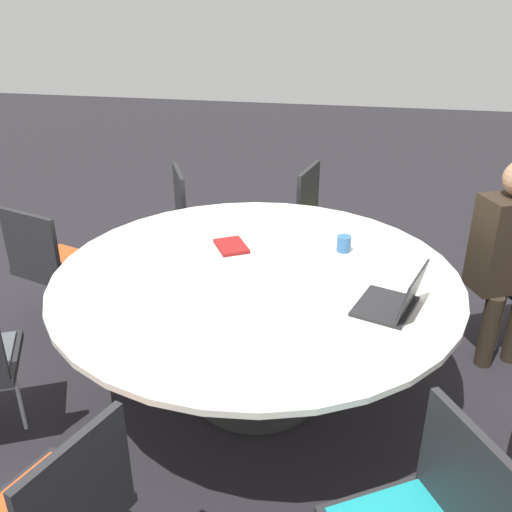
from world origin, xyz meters
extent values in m
plane|color=black|center=(0.00, 0.00, 0.00)|extent=(16.00, 16.00, 0.00)
cylinder|color=#333333|center=(0.00, 0.00, 0.01)|extent=(0.71, 0.71, 0.02)
cylinder|color=#333333|center=(0.00, 0.00, 0.36)|extent=(0.16, 0.16, 0.67)
cylinder|color=silver|center=(0.00, 0.00, 0.71)|extent=(2.03, 2.03, 0.03)
cylinder|color=silver|center=(-0.63, 1.37, 0.21)|extent=(0.02, 0.02, 0.41)
cube|color=#262628|center=(-1.35, 0.31, 0.43)|extent=(0.52, 0.51, 0.04)
cube|color=olive|center=(-1.35, 0.31, 0.46)|extent=(0.46, 0.45, 0.01)
cube|color=#262628|center=(-1.40, 0.12, 0.65)|extent=(0.41, 0.12, 0.40)
cylinder|color=silver|center=(-1.53, 0.35, 0.21)|extent=(0.02, 0.02, 0.41)
cylinder|color=silver|center=(-1.18, 0.27, 0.21)|extent=(0.02, 0.02, 0.41)
cube|color=#262628|center=(-1.25, -0.60, 0.43)|extent=(0.58, 0.57, 0.04)
cube|color=teal|center=(-1.25, -0.60, 0.46)|extent=(0.51, 0.50, 0.01)
cube|color=#262628|center=(-1.17, -0.77, 0.65)|extent=(0.39, 0.21, 0.40)
cylinder|color=silver|center=(-1.42, -0.67, 0.21)|extent=(0.02, 0.02, 0.41)
cylinder|color=silver|center=(-1.09, -0.52, 0.21)|extent=(0.02, 0.02, 0.41)
cube|color=#262628|center=(-0.42, -1.32, 0.43)|extent=(0.53, 0.55, 0.04)
cube|color=#E04C1E|center=(-0.42, -1.32, 0.46)|extent=(0.47, 0.48, 0.01)
cube|color=#262628|center=(-0.24, -1.38, 0.65)|extent=(0.16, 0.41, 0.40)
cylinder|color=silver|center=(-0.48, -1.49, 0.21)|extent=(0.02, 0.02, 0.41)
cylinder|color=silver|center=(-0.37, -1.15, 0.21)|extent=(0.02, 0.02, 0.41)
cylinder|color=silver|center=(0.52, -1.09, 0.21)|extent=(0.02, 0.02, 0.41)
cube|color=#E04C1E|center=(1.30, -0.47, 0.46)|extent=(0.49, 0.48, 0.01)
cube|color=#262628|center=(1.37, -0.29, 0.65)|extent=(0.40, 0.17, 0.40)
cube|color=#262628|center=(1.10, 0.87, 0.65)|extent=(0.38, 0.24, 0.40)
cylinder|color=#2D2319|center=(-0.48, 1.27, 0.23)|extent=(0.10, 0.10, 0.45)
cube|color=#2D2319|center=(-0.61, 1.31, 0.73)|extent=(0.35, 0.42, 0.55)
cube|color=#232326|center=(0.21, 0.63, 0.73)|extent=(0.36, 0.32, 0.02)
cube|color=#232326|center=(0.25, 0.74, 0.84)|extent=(0.30, 0.14, 0.20)
cube|color=black|center=(0.25, 0.73, 0.84)|extent=(0.26, 0.12, 0.17)
cube|color=maroon|center=(-0.28, -0.19, 0.73)|extent=(0.26, 0.23, 0.02)
cylinder|color=#33669E|center=(-0.35, 0.42, 0.77)|extent=(0.08, 0.08, 0.09)
camera|label=1|loc=(2.48, 0.47, 2.05)|focal=40.00mm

